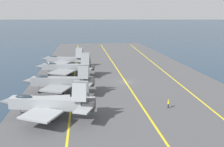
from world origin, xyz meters
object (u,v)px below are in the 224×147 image
object	(u,v)px
parked_jet_third	(66,67)
parked_jet_fourth	(65,59)
parked_jet_nearest	(48,103)
parked_jet_second	(60,81)
crew_yellow_vest	(168,103)

from	to	relation	value
parked_jet_third	parked_jet_fourth	bearing A→B (deg)	5.12
parked_jet_nearest	parked_jet_third	size ratio (longest dim) A/B	0.96
parked_jet_second	parked_jet_fourth	world-z (taller)	parked_jet_second
parked_jet_nearest	parked_jet_fourth	xyz separation A→B (m)	(42.80, -0.01, -0.32)
crew_yellow_vest	parked_jet_second	bearing A→B (deg)	61.80
parked_jet_nearest	crew_yellow_vest	world-z (taller)	parked_jet_nearest
parked_jet_nearest	parked_jet_second	world-z (taller)	parked_jet_nearest
parked_jet_nearest	parked_jet_second	bearing A→B (deg)	-3.40
parked_jet_nearest	parked_jet_third	distance (m)	29.22
parked_jet_nearest	parked_jet_fourth	distance (m)	42.81
parked_jet_nearest	parked_jet_fourth	bearing A→B (deg)	-0.01
parked_jet_second	parked_jet_fourth	xyz separation A→B (m)	(29.53, 0.78, -0.39)
parked_jet_second	crew_yellow_vest	size ratio (longest dim) A/B	9.51
parked_jet_nearest	crew_yellow_vest	xyz separation A→B (m)	(1.99, -21.83, -1.82)
parked_jet_fourth	crew_yellow_vest	bearing A→B (deg)	-151.87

